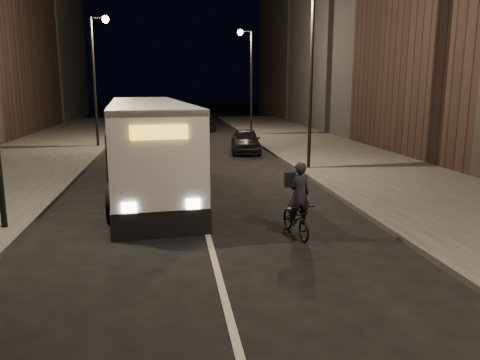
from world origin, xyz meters
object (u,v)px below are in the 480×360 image
object	(u,v)px
city_bus	(148,142)
streetlight_left_far	(98,64)
cyclist_on_bicycle	(297,212)
car_near	(246,141)
streetlight_right_mid	(306,56)
streetlight_right_far	(248,68)
car_mid	(158,126)
car_far	(206,124)

from	to	relation	value
city_bus	streetlight_left_far	bearing A→B (deg)	100.26
streetlight_left_far	cyclist_on_bicycle	size ratio (longest dim) A/B	3.91
car_near	streetlight_right_mid	bearing A→B (deg)	-68.73
streetlight_right_mid	cyclist_on_bicycle	distance (m)	11.01
streetlight_left_far	city_bus	world-z (taller)	streetlight_left_far
streetlight_right_far	car_mid	bearing A→B (deg)	172.40
city_bus	car_mid	xyz separation A→B (m)	(-0.10, 19.79, -1.08)
streetlight_right_mid	car_far	bearing A→B (deg)	98.27
streetlight_right_mid	cyclist_on_bicycle	xyz separation A→B (m)	(-2.94, -9.52, -4.67)
streetlight_right_mid	streetlight_right_far	size ratio (longest dim) A/B	1.00
city_bus	car_mid	size ratio (longest dim) A/B	2.71
streetlight_right_far	streetlight_left_far	world-z (taller)	same
streetlight_right_far	cyclist_on_bicycle	size ratio (longest dim) A/B	3.91
cyclist_on_bicycle	car_far	size ratio (longest dim) A/B	0.53
city_bus	cyclist_on_bicycle	world-z (taller)	city_bus
streetlight_right_mid	streetlight_left_far	bearing A→B (deg)	136.84
car_mid	car_near	bearing A→B (deg)	122.13
cyclist_on_bicycle	car_near	bearing A→B (deg)	79.26
streetlight_right_far	car_near	size ratio (longest dim) A/B	1.90
streetlight_left_far	streetlight_right_mid	bearing A→B (deg)	-43.16
streetlight_right_mid	streetlight_right_far	world-z (taller)	same
cyclist_on_bicycle	streetlight_right_far	bearing A→B (deg)	76.99
cyclist_on_bicycle	car_mid	xyz separation A→B (m)	(-4.29, 26.49, 0.09)
car_mid	car_far	world-z (taller)	car_mid
streetlight_right_mid	car_mid	world-z (taller)	streetlight_right_mid
streetlight_left_far	car_mid	size ratio (longest dim) A/B	1.71
streetlight_right_far	cyclist_on_bicycle	bearing A→B (deg)	-96.57
cyclist_on_bicycle	car_mid	bearing A→B (deg)	92.76
streetlight_right_mid	car_mid	bearing A→B (deg)	113.08
cyclist_on_bicycle	streetlight_right_mid	bearing A→B (deg)	66.40
streetlight_left_far	car_near	bearing A→B (deg)	-21.19
streetlight_left_far	cyclist_on_bicycle	bearing A→B (deg)	-68.42
streetlight_left_far	city_bus	distance (m)	13.75
car_near	car_far	bearing A→B (deg)	101.60
cyclist_on_bicycle	car_far	bearing A→B (deg)	83.73
streetlight_right_far	car_far	xyz separation A→B (m)	(-3.02, 4.82, -4.79)
streetlight_right_mid	streetlight_left_far	world-z (taller)	same
streetlight_right_mid	car_mid	xyz separation A→B (m)	(-7.23, 16.96, -4.58)
streetlight_right_far	cyclist_on_bicycle	world-z (taller)	streetlight_right_far
streetlight_left_far	car_mid	distance (m)	9.01
streetlight_right_far	city_bus	world-z (taller)	streetlight_right_far
streetlight_right_far	car_far	distance (m)	7.44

